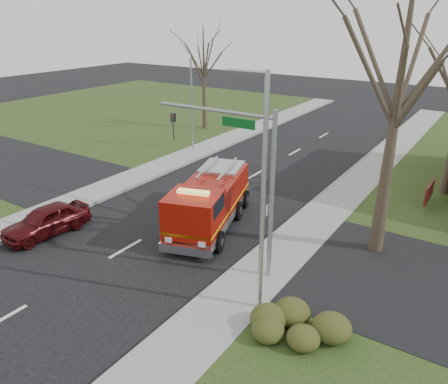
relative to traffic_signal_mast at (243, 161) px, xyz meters
The scene contains 12 objects.
ground 7.18m from the traffic_signal_mast, 163.94° to the right, with size 120.00×120.00×0.00m, color black.
sidewalk_right 4.97m from the traffic_signal_mast, 56.58° to the right, with size 2.40×80.00×0.15m, color gray.
sidewalk_left 12.41m from the traffic_signal_mast, behind, with size 2.40×80.00×0.15m, color gray.
health_center_sign 12.79m from the traffic_signal_mast, 64.32° to the left, with size 0.12×2.00×1.40m.
hedge_corner 6.14m from the traffic_signal_mast, 33.41° to the right, with size 2.80×2.00×0.90m, color #293212.
bare_tree_near 6.78m from the traffic_signal_mast, 46.37° to the left, with size 6.00×6.00×12.00m.
bare_tree_left 23.97m from the traffic_signal_mast, 129.43° to the left, with size 4.50×4.50×9.00m.
traffic_signal_mast is the anchor object (origin of this frame).
streetlight_pole 2.78m from the traffic_signal_mast, 46.02° to the right, with size 1.48×0.16×8.40m.
utility_pole_far 17.38m from the traffic_signal_mast, 133.85° to the left, with size 0.14×0.14×7.00m, color gray.
fire_engine 5.40m from the traffic_signal_mast, 143.84° to the left, with size 4.36×7.30×2.79m.
parked_car_maroon 10.52m from the traffic_signal_mast, 165.12° to the right, with size 1.68×4.19×1.43m, color #450B0D.
Camera 1 is at (13.29, -12.01, 9.86)m, focal length 35.00 mm.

